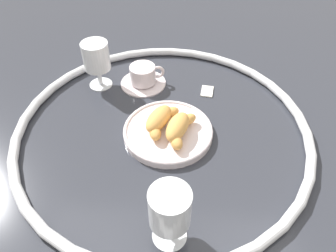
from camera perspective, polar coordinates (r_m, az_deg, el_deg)
ground_plane at (r=0.84m, az=-0.95°, el=-0.83°), size 2.20×2.20×0.00m
table_chrome_rim at (r=0.83m, az=-0.96°, el=-0.24°), size 0.75×0.75×0.02m
pastry_plate at (r=0.82m, az=0.00°, el=-0.94°), size 0.23×0.23×0.02m
croissant_large at (r=0.81m, az=-1.45°, el=1.18°), size 0.13×0.10×0.04m
croissant_small at (r=0.79m, az=1.91°, el=-0.28°), size 0.13×0.09×0.04m
coffee_cup_near at (r=0.97m, az=-4.37°, el=8.68°), size 0.14×0.14×0.06m
juice_glass_left at (r=0.58m, az=0.31°, el=-14.58°), size 0.08×0.08×0.14m
juice_glass_right at (r=0.95m, az=-12.54°, el=11.66°), size 0.08×0.08×0.14m
sugar_packet at (r=0.96m, az=6.92°, el=6.19°), size 0.05×0.04×0.01m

